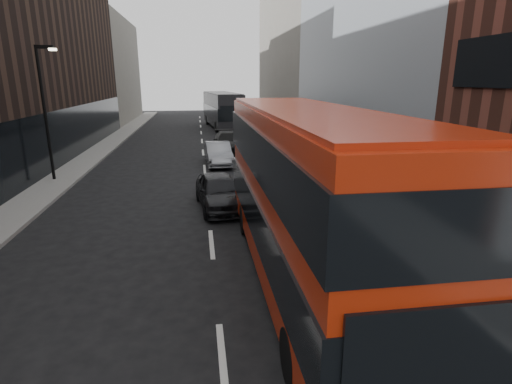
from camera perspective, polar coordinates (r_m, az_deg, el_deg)
name	(u,v)px	position (r m, az deg, el deg)	size (l,w,h in m)	color
sidewalk_right	(301,151)	(31.29, 6.38, 5.79)	(3.00, 80.00, 0.15)	slate
sidewalk_left	(92,157)	(31.26, -22.42, 4.68)	(2.00, 80.00, 0.15)	slate
building_modern_block	(383,6)	(28.72, 17.67, 24.01)	(5.03, 22.00, 20.00)	#A6ACB1
building_victorian	(295,42)	(50.37, 5.57, 20.52)	(6.50, 24.00, 21.00)	slate
building_left_mid	(51,59)	(36.60, -27.24, 16.55)	(5.00, 24.00, 14.00)	black
building_left_far	(110,71)	(57.92, -20.18, 15.92)	(5.00, 20.00, 13.00)	slate
street_lamp	(45,105)	(24.18, -27.87, 10.98)	(1.06, 0.22, 7.00)	black
red_bus	(306,190)	(10.61, 7.16, 0.32)	(2.80, 11.87, 4.78)	#A8220A
grey_bus	(222,109)	(47.02, -4.85, 11.71)	(4.12, 12.62, 4.01)	black
car_a	(219,191)	(17.48, -5.28, 0.12)	(1.80, 4.46, 1.52)	black
car_b	(218,154)	(26.55, -5.41, 5.49)	(1.57, 4.50, 1.48)	gray
car_c	(229,142)	(31.09, -3.90, 7.12)	(2.20, 5.41, 1.57)	black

